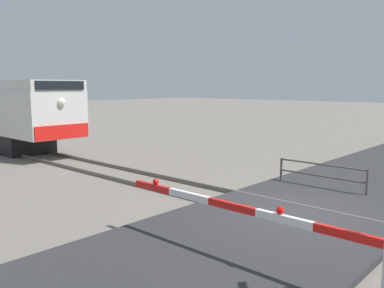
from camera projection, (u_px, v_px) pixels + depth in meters
name	position (u px, v px, depth m)	size (l,w,h in m)	color
ground_plane	(297.00, 217.00, 10.81)	(160.00, 160.00, 0.00)	slate
rail_track_left	(284.00, 221.00, 10.27)	(0.08, 80.00, 0.15)	#59544C
rail_track_right	(310.00, 209.00, 11.32)	(0.08, 80.00, 0.15)	#59544C
road_surface	(297.00, 215.00, 10.80)	(36.00, 5.16, 0.15)	#2D2D30
crossing_gate	(343.00, 252.00, 6.38)	(0.36, 6.32, 1.39)	silver
guard_railing	(321.00, 173.00, 13.40)	(0.08, 3.05, 0.95)	#4C4742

